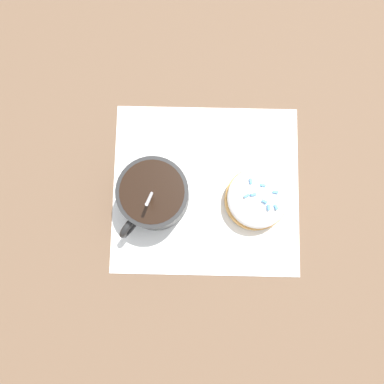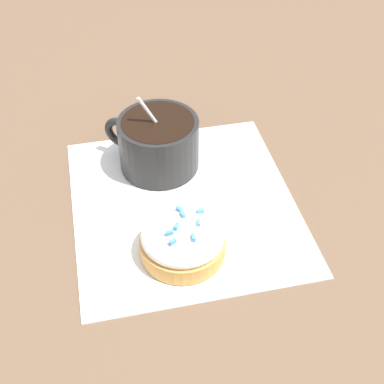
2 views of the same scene
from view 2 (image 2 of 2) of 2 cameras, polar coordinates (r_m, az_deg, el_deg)
ground_plane at (r=0.58m, az=-0.89°, el=-1.34°), size 3.00×3.00×0.00m
paper_napkin at (r=0.58m, az=-0.89°, el=-1.23°), size 0.26×0.24×0.00m
coffee_cup at (r=0.61m, az=-3.67°, el=5.41°), size 0.09×0.11×0.09m
frosted_pastry at (r=0.52m, az=-1.01°, el=-5.00°), size 0.08×0.08×0.05m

